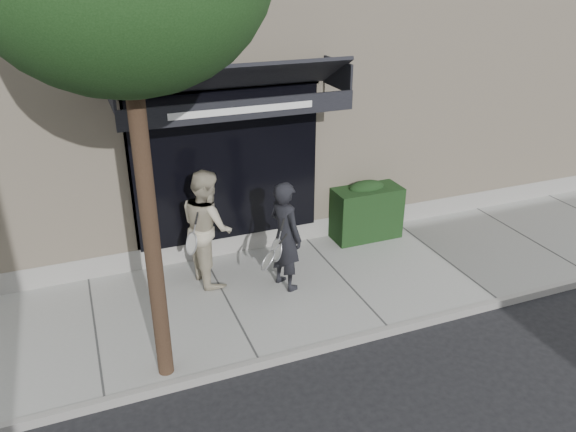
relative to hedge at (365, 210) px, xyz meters
name	(u,v)px	position (x,y,z in m)	size (l,w,h in m)	color
ground	(341,283)	(-1.10, -1.25, -0.66)	(80.00, 80.00, 0.00)	black
sidewalk	(341,280)	(-1.10, -1.25, -0.60)	(20.00, 3.00, 0.12)	gray
curb	(389,331)	(-1.10, -2.80, -0.59)	(20.00, 0.10, 0.14)	gray
building_facade	(247,70)	(-1.11, 3.71, 2.08)	(14.30, 8.04, 5.64)	beige
hedge	(365,210)	(0.00, 0.00, 0.00)	(1.30, 0.70, 1.14)	black
pedestrian_front	(285,236)	(-2.08, -1.15, 0.37)	(0.86, 0.90, 1.82)	black
pedestrian_back	(207,227)	(-3.18, -0.48, 0.43)	(0.86, 1.03, 1.93)	#B7AC92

